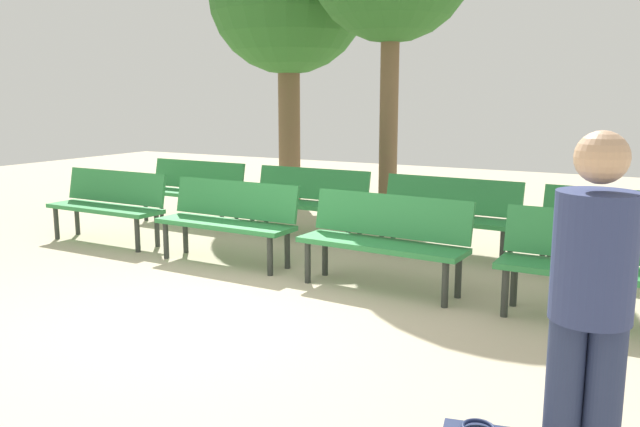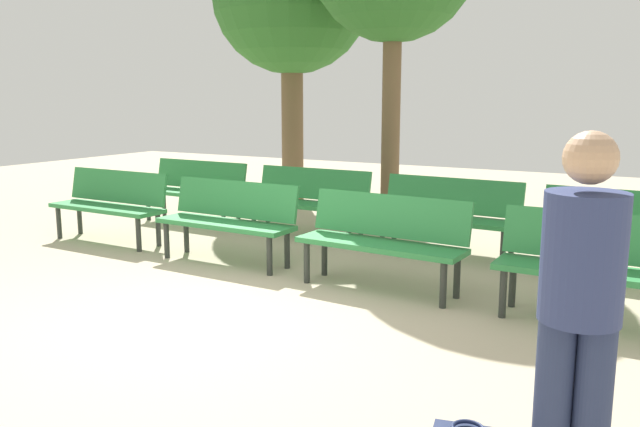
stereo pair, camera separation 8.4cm
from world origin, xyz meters
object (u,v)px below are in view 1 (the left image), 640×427
object	(u,v)px
bench_r0_c3	(604,261)
visitor_with_backpack	(590,297)
bench_r1_c3	(624,229)
bench_r0_c1	(229,216)
bench_r1_c1	(308,198)
bench_r0_c0	(109,202)
bench_r1_c0	(193,188)
bench_r0_c2	(384,236)
bench_r1_c2	(448,212)

from	to	relation	value
bench_r0_c3	visitor_with_backpack	world-z (taller)	visitor_with_backpack
bench_r1_c3	visitor_with_backpack	xyz separation A→B (m)	(0.10, -4.00, 0.43)
bench_r0_c3	bench_r0_c1	bearing A→B (deg)	178.33
bench_r1_c1	bench_r0_c0	bearing A→B (deg)	-144.25
bench_r0_c3	bench_r1_c0	bearing A→B (deg)	163.39
bench_r0_c0	bench_r0_c3	xyz separation A→B (m)	(5.65, -0.24, 0.00)
bench_r0_c2	bench_r1_c0	bearing A→B (deg)	158.83
bench_r0_c0	bench_r0_c2	distance (m)	3.77
visitor_with_backpack	bench_r0_c3	bearing A→B (deg)	-97.82
bench_r0_c3	bench_r1_c1	size ratio (longest dim) A/B	1.00
bench_r1_c1	visitor_with_backpack	bearing A→B (deg)	-47.32
bench_r0_c2	visitor_with_backpack	distance (m)	3.31
bench_r0_c1	bench_r1_c1	distance (m)	1.52
bench_r1_c3	visitor_with_backpack	bearing A→B (deg)	-85.35
bench_r0_c3	bench_r1_c1	xyz separation A→B (m)	(-3.64, 1.66, 0.00)
bench_r0_c2	bench_r1_c1	size ratio (longest dim) A/B	1.01
bench_r0_c0	bench_r1_c2	world-z (taller)	same
bench_r1_c2	bench_r1_c3	world-z (taller)	same
bench_r1_c2	visitor_with_backpack	xyz separation A→B (m)	(1.92, -4.10, 0.43)
bench_r0_c2	bench_r0_c3	bearing A→B (deg)	2.05
bench_r0_c0	bench_r0_c1	world-z (taller)	same
bench_r0_c1	bench_r1_c2	xyz separation A→B (m)	(1.99, 1.42, 0.00)
bench_r0_c0	bench_r1_c3	xyz separation A→B (m)	(5.70, 1.23, 0.00)
bench_r0_c0	bench_r0_c3	world-z (taller)	same
bench_r0_c3	visitor_with_backpack	size ratio (longest dim) A/B	0.97
bench_r0_c2	bench_r1_c3	world-z (taller)	same
bench_r0_c3	bench_r1_c3	bearing A→B (deg)	88.87
bench_r1_c0	visitor_with_backpack	xyz separation A→B (m)	(5.70, -4.24, 0.43)
bench_r1_c1	visitor_with_backpack	size ratio (longest dim) A/B	0.97
bench_r1_c0	bench_r1_c2	distance (m)	3.78
bench_r0_c3	bench_r1_c2	bearing A→B (deg)	138.98
bench_r0_c0	bench_r1_c0	distance (m)	1.47
bench_r0_c2	bench_r0_c3	distance (m)	1.89
bench_r1_c2	visitor_with_backpack	distance (m)	4.54
bench_r0_c3	visitor_with_backpack	distance (m)	2.57
bench_r0_c1	bench_r1_c0	world-z (taller)	same
bench_r0_c1	bench_r1_c2	bearing A→B (deg)	36.97
bench_r0_c1	bench_r1_c1	xyz separation A→B (m)	(0.12, 1.52, 0.00)
bench_r0_c0	bench_r1_c2	size ratio (longest dim) A/B	0.99
bench_r1_c1	bench_r1_c3	xyz separation A→B (m)	(3.68, -0.19, 0.00)
bench_r0_c0	bench_r1_c0	world-z (taller)	same
bench_r0_c2	bench_r0_c1	bearing A→B (deg)	-179.77
bench_r1_c0	visitor_with_backpack	distance (m)	7.11
bench_r1_c1	bench_r1_c2	bearing A→B (deg)	-2.30
bench_r1_c3	bench_r0_c1	bearing A→B (deg)	-157.63
bench_r1_c3	visitor_with_backpack	size ratio (longest dim) A/B	0.98
bench_r0_c3	bench_r0_c0	bearing A→B (deg)	178.08
bench_r1_c1	bench_r1_c2	xyz separation A→B (m)	(1.87, -0.09, 0.00)
bench_r0_c1	bench_r0_c2	xyz separation A→B (m)	(1.87, -0.10, 0.00)
bench_r0_c3	bench_r0_c2	bearing A→B (deg)	179.24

